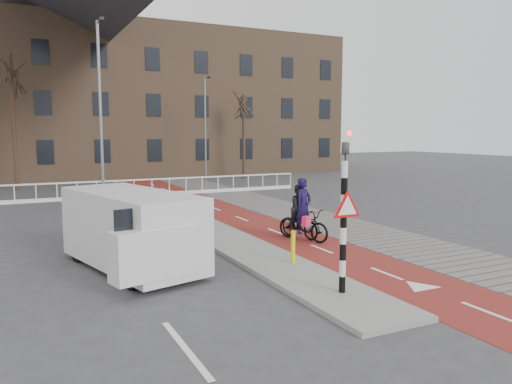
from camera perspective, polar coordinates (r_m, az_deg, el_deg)
name	(u,v)px	position (r m, az deg, el deg)	size (l,w,h in m)	color
ground	(316,271)	(13.24, 6.82, -8.98)	(120.00, 120.00, 0.00)	#38383A
bike_lane	(224,212)	(22.63, -3.72, -2.28)	(2.50, 60.00, 0.01)	maroon
sidewalk	(278,208)	(23.81, 2.53, -1.81)	(3.00, 60.00, 0.01)	slate
curb_island	(231,241)	(16.35, -2.90, -5.66)	(1.80, 16.00, 0.12)	gray
traffic_signal	(344,208)	(10.85, 10.07, -1.81)	(0.80, 0.80, 3.68)	black
bollard	(293,247)	(13.43, 4.25, -6.27)	(0.12, 0.12, 0.88)	yellow
cyclist_near	(303,219)	(16.68, 5.43, -3.15)	(1.38, 2.14, 2.09)	black
cyclist_far	(300,216)	(16.97, 5.02, -2.76)	(0.90, 1.76, 1.84)	black
van	(132,228)	(13.56, -14.03, -4.07)	(3.06, 5.10, 2.05)	silver
railing	(57,196)	(27.96, -21.78, -0.38)	(28.00, 0.10, 0.99)	silver
townhouse_row	(65,78)	(43.08, -21.04, 12.06)	(46.00, 10.00, 15.90)	#7F6047
tree_mid	(14,123)	(34.07, -25.96, 7.12)	(0.25, 0.25, 8.29)	#321F16
tree_right	(244,137)	(38.71, -1.41, 6.31)	(0.23, 0.23, 6.41)	#321F16
streetlight_near	(101,122)	(21.49, -17.31, 7.66)	(0.12, 0.12, 8.02)	slate
streetlight_right	(205,130)	(36.06, -5.81, 7.08)	(0.12, 0.12, 7.49)	slate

